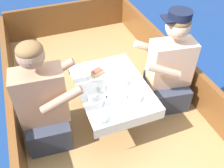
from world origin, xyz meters
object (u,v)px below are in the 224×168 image
coffee_cup_port (101,87)px  coffee_cup_center (92,97)px  person_starboard (169,69)px  coffee_cup_starboard (124,82)px  sandwich (97,72)px  person_port (44,105)px

coffee_cup_port → coffee_cup_center: coffee_cup_center is taller
person_starboard → coffee_cup_starboard: person_starboard is taller
sandwich → coffee_cup_center: bearing=-115.1°
person_port → coffee_cup_port: person_port is taller
person_port → sandwich: size_ratio=7.73×
person_starboard → sandwich: size_ratio=7.81×
person_starboard → coffee_cup_center: 0.84m
person_port → coffee_cup_center: bearing=-11.0°
person_starboard → coffee_cup_port: 0.71m
coffee_cup_port → coffee_cup_starboard: size_ratio=1.00×
person_port → coffee_cup_center: person_port is taller
person_starboard → coffee_cup_port: person_starboard is taller
coffee_cup_starboard → coffee_cup_center: size_ratio=1.01×
coffee_cup_port → person_starboard: bearing=4.0°
coffee_cup_port → coffee_cup_center: bearing=-139.1°
coffee_cup_port → coffee_cup_starboard: (0.22, -0.01, 0.00)m
person_starboard → coffee_cup_center: (-0.82, -0.15, 0.04)m
person_port → sandwich: 0.57m
sandwich → coffee_cup_port: 0.21m
sandwich → coffee_cup_port: size_ratio=1.29×
person_port → coffee_cup_starboard: person_port is taller
sandwich → coffee_cup_center: coffee_cup_center is taller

